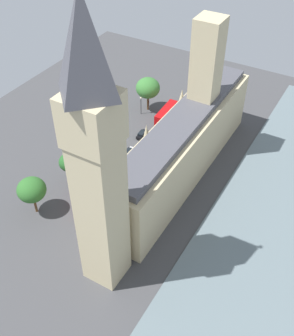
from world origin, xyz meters
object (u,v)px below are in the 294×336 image
car_black_under_trees (142,134)px  car_yellow_cab_corner (107,171)px  pedestrian_leading (192,115)px  plane_tree_slot_10 (69,162)px  clock_tower (96,159)px  double_decker_bus_far_end (166,115)px  plane_tree_kerbside (148,88)px  street_lamp_slot_11 (149,94)px  car_silver_opposite_hall (129,153)px  pedestrian_trailing (192,113)px  pedestrian_midblock (181,124)px  street_lamp_slot_12 (141,102)px  plane_tree_near_tower (32,190)px  parliament_building (185,141)px  double_decker_bus_by_river_gate (89,189)px

car_black_under_trees → car_yellow_cab_corner: 17.83m
pedestrian_leading → plane_tree_slot_10: 42.79m
clock_tower → pedestrian_leading: 64.76m
double_decker_bus_far_end → plane_tree_kerbside: size_ratio=1.01×
plane_tree_kerbside → plane_tree_slot_10: plane_tree_kerbside is taller
double_decker_bus_far_end → street_lamp_slot_11: 10.16m
car_silver_opposite_hall → pedestrian_leading: (-6.76, -24.51, -0.13)m
pedestrian_trailing → pedestrian_midblock: pedestrian_midblock is taller
double_decker_bus_far_end → car_silver_opposite_hall: bearing=83.6°
car_yellow_cab_corner → pedestrian_leading: 34.43m
pedestrian_trailing → street_lamp_slot_11: 14.40m
car_silver_opposite_hall → street_lamp_slot_12: street_lamp_slot_12 is taller
clock_tower → plane_tree_near_tower: 32.58m
pedestrian_leading → plane_tree_near_tower: (14.31, 52.32, 6.01)m
car_black_under_trees → street_lamp_slot_11: (6.27, -14.68, 3.52)m
parliament_building → double_decker_bus_far_end: parliament_building is taller
pedestrian_leading → plane_tree_near_tower: plane_tree_near_tower is taller
parliament_building → car_yellow_cab_corner: bearing=33.7°
pedestrian_leading → plane_tree_slot_10: size_ratio=0.20×
car_yellow_cab_corner → pedestrian_trailing: bearing=-106.2°
double_decker_bus_far_end → plane_tree_near_tower: (8.83, 46.25, 4.12)m
parliament_building → double_decker_bus_by_river_gate: bearing=53.2°
parliament_building → double_decker_bus_by_river_gate: (14.68, 19.64, -6.86)m
parliament_building → car_black_under_trees: size_ratio=13.19×
car_black_under_trees → pedestrian_trailing: bearing=63.5°
plane_tree_near_tower → plane_tree_slot_10: size_ratio=1.13×
street_lamp_slot_12 → clock_tower: bearing=113.9°
double_decker_bus_far_end → pedestrian_leading: (-5.48, -6.07, -1.88)m
parliament_building → plane_tree_kerbside: parliament_building is taller
pedestrian_trailing → street_lamp_slot_12: bearing=150.4°
plane_tree_slot_10 → pedestrian_midblock: bearing=-109.8°
plane_tree_kerbside → pedestrian_leading: bearing=-168.8°
pedestrian_midblock → car_black_under_trees: bearing=65.9°
pedestrian_midblock → plane_tree_kerbside: bearing=-2.6°
pedestrian_midblock → street_lamp_slot_12: street_lamp_slot_12 is taller
plane_tree_near_tower → plane_tree_kerbside: bearing=-90.9°
car_black_under_trees → double_decker_bus_by_river_gate: (-1.55, 26.80, 1.75)m
plane_tree_kerbside → street_lamp_slot_12: (0.56, 3.13, -3.32)m
double_decker_bus_by_river_gate → pedestrian_leading: double_decker_bus_by_river_gate is taller
parliament_building → pedestrian_midblock: 21.54m
double_decker_bus_far_end → pedestrian_leading: bearing=-134.5°
clock_tower → pedestrian_leading: size_ratio=33.54×
parliament_building → car_silver_opposite_hall: 17.48m
car_yellow_cab_corner → plane_tree_kerbside: size_ratio=0.43×
car_silver_opposite_hall → pedestrian_trailing: car_silver_opposite_hall is taller
clock_tower → street_lamp_slot_12: (22.98, -51.77, -24.95)m
clock_tower → double_decker_bus_far_end: 59.64m
clock_tower → plane_tree_slot_10: (22.26, -17.31, -22.80)m
plane_tree_kerbside → plane_tree_slot_10: 37.62m
parliament_building → pedestrian_leading: size_ratio=34.44×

